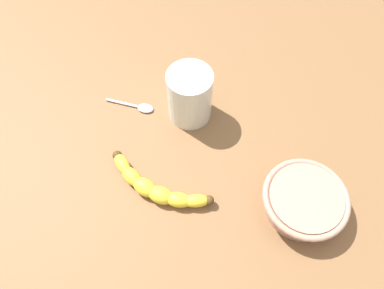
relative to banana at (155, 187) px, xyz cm
name	(u,v)px	position (x,y,z in cm)	size (l,w,h in cm)	color
wooden_tabletop	(195,155)	(-8.76, 7.81, -3.14)	(120.00, 120.00, 3.00)	brown
banana	(155,187)	(0.00, 0.00, 0.00)	(12.38, 20.44, 3.28)	yellow
smoothie_glass	(190,96)	(-18.58, 6.72, 4.26)	(9.39, 9.39, 12.17)	silver
ceramic_bowl	(304,201)	(3.49, 27.55, 1.57)	(15.75, 15.75, 5.43)	tan
teaspoon	(142,108)	(-19.70, -3.90, -1.24)	(4.41, 11.18, 0.80)	silver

